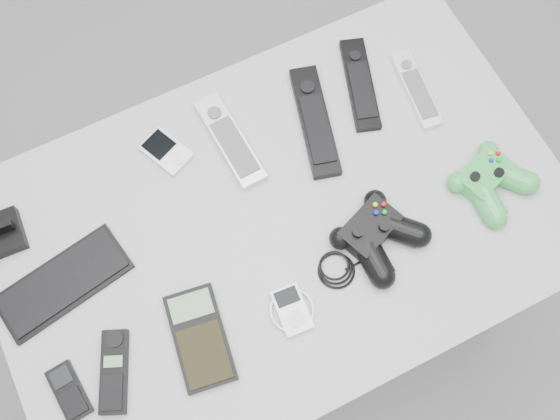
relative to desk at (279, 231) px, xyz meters
name	(u,v)px	position (x,y,z in m)	size (l,w,h in m)	color
floor	(248,306)	(-0.09, 0.04, -0.68)	(3.50, 3.50, 0.00)	slate
desk	(279,231)	(0.00, 0.00, 0.00)	(1.11, 0.71, 0.74)	gray
pda_keyboard	(63,283)	(-0.41, 0.07, 0.07)	(0.25, 0.10, 0.02)	black
pda	(166,151)	(-0.14, 0.23, 0.07)	(0.06, 0.10, 0.02)	silver
remote_silver_a	(230,140)	(-0.01, 0.19, 0.08)	(0.05, 0.22, 0.02)	silver
remote_black_a	(315,121)	(0.16, 0.16, 0.08)	(0.06, 0.25, 0.02)	black
remote_black_b	(360,84)	(0.28, 0.19, 0.07)	(0.05, 0.21, 0.02)	black
remote_silver_b	(416,89)	(0.38, 0.13, 0.07)	(0.04, 0.19, 0.02)	silver
mobile_phone	(69,392)	(-0.47, -0.12, 0.07)	(0.05, 0.10, 0.02)	black
cordless_handset	(114,372)	(-0.39, -0.13, 0.08)	(0.05, 0.15, 0.02)	black
calculator	(200,338)	(-0.23, -0.14, 0.07)	(0.09, 0.18, 0.02)	black
mp3_player	(292,310)	(-0.06, -0.17, 0.07)	(0.08, 0.09, 0.02)	white
controller_black	(376,234)	(0.15, -0.11, 0.09)	(0.26, 0.17, 0.05)	black
controller_green	(490,179)	(0.40, -0.11, 0.09)	(0.14, 0.15, 0.05)	green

